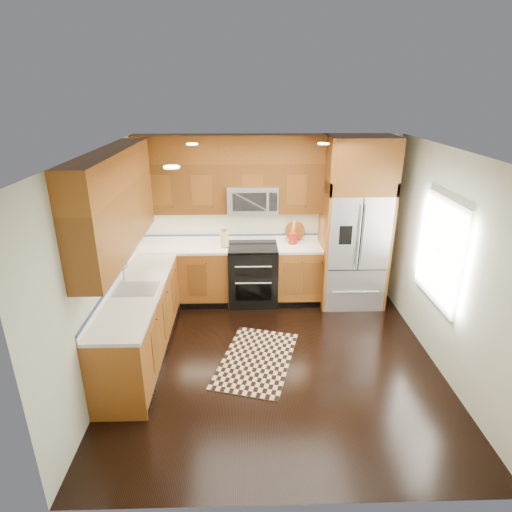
{
  "coord_description": "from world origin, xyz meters",
  "views": [
    {
      "loc": [
        -0.37,
        -4.53,
        3.23
      ],
      "look_at": [
        -0.23,
        0.6,
        1.2
      ],
      "focal_mm": 30.0,
      "sensor_mm": 36.0,
      "label": 1
    }
  ],
  "objects_px": {
    "range": "(253,274)",
    "refrigerator": "(355,224)",
    "knife_block": "(224,239)",
    "utensil_crock": "(293,236)",
    "rug": "(256,360)"
  },
  "relations": [
    {
      "from": "range",
      "to": "refrigerator",
      "type": "bearing_deg",
      "value": -1.4
    },
    {
      "from": "knife_block",
      "to": "utensil_crock",
      "type": "xyz_separation_m",
      "value": [
        1.07,
        0.09,
        0.02
      ]
    },
    {
      "from": "range",
      "to": "rug",
      "type": "distance_m",
      "value": 1.7
    },
    {
      "from": "refrigerator",
      "to": "rug",
      "type": "xyz_separation_m",
      "value": [
        -1.54,
        -1.59,
        -1.3
      ]
    },
    {
      "from": "refrigerator",
      "to": "utensil_crock",
      "type": "distance_m",
      "value": 0.96
    },
    {
      "from": "utensil_crock",
      "to": "range",
      "type": "bearing_deg",
      "value": -170.14
    },
    {
      "from": "refrigerator",
      "to": "utensil_crock",
      "type": "height_order",
      "value": "refrigerator"
    },
    {
      "from": "refrigerator",
      "to": "knife_block",
      "type": "relative_size",
      "value": 9.3
    },
    {
      "from": "range",
      "to": "rug",
      "type": "bearing_deg",
      "value": -89.64
    },
    {
      "from": "range",
      "to": "knife_block",
      "type": "distance_m",
      "value": 0.73
    },
    {
      "from": "range",
      "to": "rug",
      "type": "height_order",
      "value": "range"
    },
    {
      "from": "knife_block",
      "to": "utensil_crock",
      "type": "height_order",
      "value": "utensil_crock"
    },
    {
      "from": "knife_block",
      "to": "utensil_crock",
      "type": "distance_m",
      "value": 1.08
    },
    {
      "from": "rug",
      "to": "utensil_crock",
      "type": "height_order",
      "value": "utensil_crock"
    },
    {
      "from": "rug",
      "to": "refrigerator",
      "type": "bearing_deg",
      "value": 61.45
    }
  ]
}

